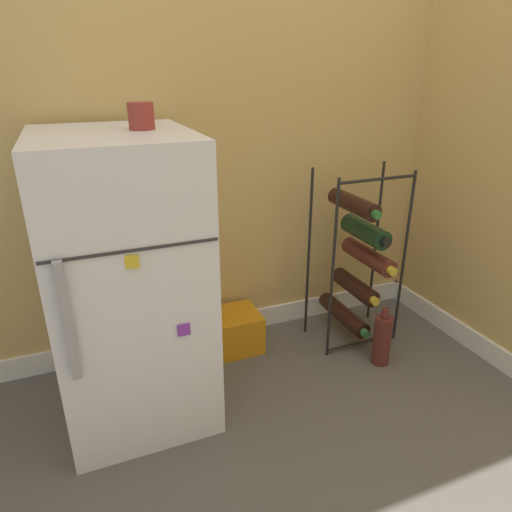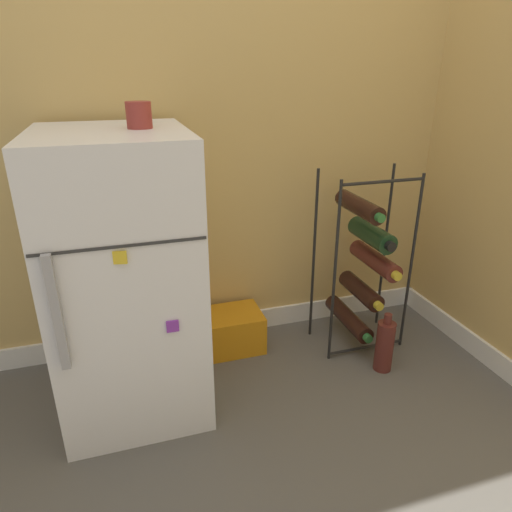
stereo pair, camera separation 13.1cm
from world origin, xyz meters
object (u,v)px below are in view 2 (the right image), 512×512
Objects in this scene: mini_fridge at (125,277)px; wine_rack at (363,264)px; loose_bottle_floor at (385,345)px; fridge_top_cup at (139,115)px; soda_box at (229,331)px.

mini_fridge reaches higher than wine_rack.
mini_fridge is at bearing 171.32° from loose_bottle_floor.
fridge_top_cup reaches higher than loose_bottle_floor.
mini_fridge is at bearing -174.67° from fridge_top_cup.
mini_fridge is 0.52m from fridge_top_cup.
wine_rack is at bearing 4.65° from mini_fridge.
mini_fridge is 1.26× the size of wine_rack.
fridge_top_cup is at bearing 5.33° from mini_fridge.
soda_box is at bearing 30.14° from fridge_top_cup.
soda_box is 0.63m from loose_bottle_floor.
loose_bottle_floor is at bearing -10.22° from fridge_top_cup.
mini_fridge is 1.02m from loose_bottle_floor.
fridge_top_cup reaches higher than wine_rack.
loose_bottle_floor reaches higher than soda_box.
soda_box is 0.97m from fridge_top_cup.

